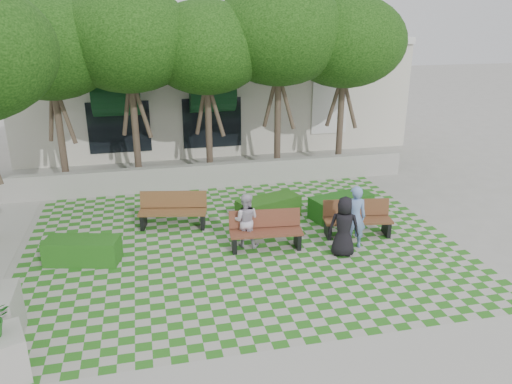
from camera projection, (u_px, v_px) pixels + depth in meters
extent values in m
plane|color=gray|center=(250.00, 262.00, 13.26)|extent=(90.00, 90.00, 0.00)
plane|color=#2B721E|center=(243.00, 245.00, 14.17)|extent=(12.00, 12.00, 0.00)
cube|color=#9E9B93|center=(306.00, 382.00, 8.95)|extent=(16.00, 2.00, 0.01)
cube|color=#9E9B93|center=(215.00, 175.00, 18.78)|extent=(15.00, 0.36, 0.90)
cube|color=brown|center=(358.00, 220.00, 14.62)|extent=(2.05, 0.89, 0.07)
cube|color=brown|center=(356.00, 207.00, 14.79)|extent=(1.98, 0.43, 0.50)
cube|color=black|center=(328.00, 229.00, 14.64)|extent=(0.19, 0.56, 0.48)
cube|color=black|center=(386.00, 227.00, 14.77)|extent=(0.19, 0.56, 0.48)
cube|color=brown|center=(266.00, 232.00, 13.81)|extent=(2.06, 0.81, 0.07)
cube|color=brown|center=(265.00, 218.00, 13.98)|extent=(2.02, 0.34, 0.51)
cube|color=black|center=(234.00, 242.00, 13.79)|extent=(0.17, 0.57, 0.49)
cube|color=black|center=(298.00, 239.00, 14.01)|extent=(0.17, 0.57, 0.49)
cube|color=brown|center=(173.00, 212.00, 15.18)|extent=(2.13, 1.02, 0.07)
cube|color=brown|center=(173.00, 199.00, 15.36)|extent=(2.03, 0.55, 0.51)
cube|color=black|center=(143.00, 220.00, 15.25)|extent=(0.22, 0.58, 0.50)
cube|color=black|center=(203.00, 220.00, 15.30)|extent=(0.22, 0.58, 0.50)
cube|color=#174913|center=(341.00, 206.00, 16.05)|extent=(2.19, 1.35, 0.72)
cube|color=#1E4B14|center=(269.00, 208.00, 15.88)|extent=(2.18, 1.44, 0.71)
cube|color=#1D5416|center=(83.00, 251.00, 13.13)|extent=(2.04, 1.20, 0.67)
imported|color=#7292D0|center=(354.00, 217.00, 13.78)|extent=(0.74, 0.56, 1.82)
imported|color=black|center=(344.00, 227.00, 13.35)|extent=(0.96, 0.80, 1.67)
imported|color=silver|center=(246.00, 220.00, 13.91)|extent=(0.93, 0.84, 1.56)
cylinder|color=#47382B|center=(61.00, 139.00, 18.43)|extent=(0.26, 0.26, 3.64)
ellipsoid|color=#1E4C11|center=(49.00, 48.00, 17.32)|extent=(4.80, 4.80, 3.60)
cylinder|color=#47382B|center=(136.00, 133.00, 18.98)|extent=(0.26, 0.26, 3.81)
ellipsoid|color=#1E4C11|center=(128.00, 40.00, 17.81)|extent=(5.00, 5.00, 3.75)
cylinder|color=#47382B|center=(209.00, 132.00, 19.60)|extent=(0.26, 0.26, 3.58)
ellipsoid|color=#1E4C11|center=(206.00, 48.00, 18.51)|extent=(4.60, 4.60, 3.45)
cylinder|color=#47382B|center=(278.00, 124.00, 20.14)|extent=(0.26, 0.26, 3.92)
ellipsoid|color=#1E4C11|center=(279.00, 34.00, 18.94)|extent=(5.20, 5.20, 3.90)
cylinder|color=#47382B|center=(340.00, 124.00, 20.75)|extent=(0.26, 0.26, 3.70)
ellipsoid|color=#1E4C11|center=(345.00, 41.00, 19.62)|extent=(4.80, 4.80, 3.60)
cube|color=beige|center=(210.00, 89.00, 25.62)|extent=(18.00, 8.00, 5.00)
cube|color=white|center=(221.00, 43.00, 21.10)|extent=(18.00, 0.30, 0.30)
cube|color=black|center=(330.00, 104.00, 23.09)|extent=(1.40, 0.10, 2.40)
cylinder|color=#0F391B|center=(116.00, 94.00, 20.82)|extent=(3.00, 1.80, 1.80)
cube|color=black|center=(119.00, 127.00, 21.29)|extent=(2.60, 0.08, 2.20)
cylinder|color=#0F391B|center=(211.00, 91.00, 21.66)|extent=(3.00, 1.80, 1.80)
cube|color=black|center=(212.00, 123.00, 22.14)|extent=(2.60, 0.08, 2.20)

